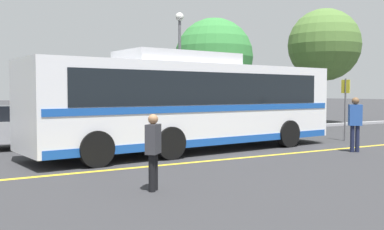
% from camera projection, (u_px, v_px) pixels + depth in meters
% --- Properties ---
extents(ground_plane, '(220.00, 220.00, 0.00)m').
position_uv_depth(ground_plane, '(197.00, 150.00, 15.79)').
color(ground_plane, '#2D2D30').
extents(lane_strip_0, '(31.37, 0.20, 0.01)m').
position_uv_depth(lane_strip_0, '(229.00, 159.00, 13.63)').
color(lane_strip_0, gold).
rests_on(lane_strip_0, ground_plane).
extents(curb_strip, '(39.37, 0.36, 0.15)m').
position_uv_depth(curb_strip, '(129.00, 135.00, 20.40)').
color(curb_strip, '#99999E').
rests_on(curb_strip, ground_plane).
extents(transit_bus, '(11.85, 3.64, 3.36)m').
position_uv_depth(transit_bus, '(192.00, 102.00, 15.42)').
color(transit_bus, silver).
rests_on(transit_bus, ground_plane).
extents(parked_car_1, '(4.73, 2.14, 1.56)m').
position_uv_depth(parked_car_1, '(4.00, 127.00, 15.98)').
color(parked_car_1, '#9E9EA3').
rests_on(parked_car_1, ground_plane).
extents(parked_car_2, '(3.97, 2.03, 1.36)m').
position_uv_depth(parked_car_2, '(162.00, 124.00, 19.25)').
color(parked_car_2, silver).
rests_on(parked_car_2, ground_plane).
extents(pedestrian_0, '(0.45, 0.45, 1.59)m').
position_uv_depth(pedestrian_0, '(153.00, 148.00, 9.19)').
color(pedestrian_0, black).
rests_on(pedestrian_0, ground_plane).
extents(pedestrian_1, '(0.47, 0.42, 1.86)m').
position_uv_depth(pedestrian_1, '(355.00, 121.00, 15.19)').
color(pedestrian_1, '#191E38').
rests_on(pedestrian_1, ground_plane).
extents(bus_stop_sign, '(0.07, 0.40, 2.61)m').
position_uv_depth(bus_stop_sign, '(345.00, 102.00, 18.71)').
color(bus_stop_sign, '#59595E').
rests_on(bus_stop_sign, ground_plane).
extents(street_lamp, '(0.41, 0.41, 5.99)m').
position_uv_depth(street_lamp, '(180.00, 53.00, 22.34)').
color(street_lamp, '#59595E').
rests_on(street_lamp, ground_plane).
extents(tree_1, '(4.64, 4.64, 6.42)m').
position_uv_depth(tree_1, '(214.00, 57.00, 26.60)').
color(tree_1, '#513823').
rests_on(tree_1, ground_plane).
extents(tree_2, '(4.69, 4.69, 7.47)m').
position_uv_depth(tree_2, '(324.00, 45.00, 29.25)').
color(tree_2, '#513823').
rests_on(tree_2, ground_plane).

